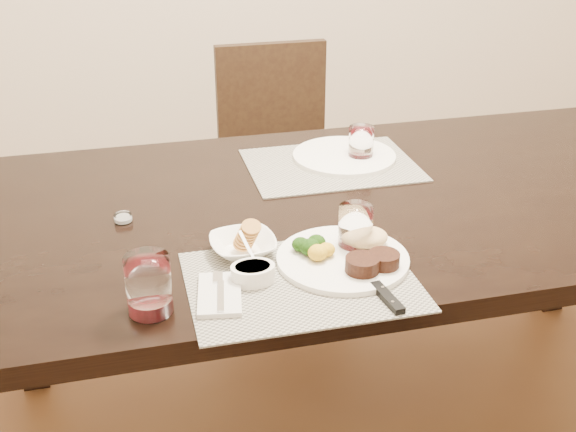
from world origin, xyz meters
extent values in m
plane|color=#4B2A18|center=(0.00, 0.00, 0.00)|extent=(4.50, 4.50, 0.00)
cube|color=black|center=(0.00, 0.00, 0.72)|extent=(2.00, 1.00, 0.05)
cube|color=black|center=(-0.92, 0.42, 0.35)|extent=(0.08, 0.08, 0.70)
cube|color=black|center=(0.92, 0.42, 0.35)|extent=(0.08, 0.08, 0.70)
cube|color=black|center=(0.00, 0.85, 0.43)|extent=(0.42, 0.42, 0.04)
cube|color=black|center=(-0.18, 0.67, 0.21)|extent=(0.04, 0.04, 0.41)
cube|color=black|center=(0.18, 0.67, 0.21)|extent=(0.04, 0.04, 0.41)
cube|color=black|center=(-0.18, 1.03, 0.21)|extent=(0.04, 0.04, 0.41)
cube|color=black|center=(0.18, 1.03, 0.21)|extent=(0.04, 0.04, 0.41)
cube|color=black|center=(0.00, 1.04, 0.68)|extent=(0.42, 0.04, 0.45)
cube|color=gray|center=(-0.25, -0.36, 0.75)|extent=(0.46, 0.34, 0.00)
cube|color=gray|center=(-0.02, 0.21, 0.75)|extent=(0.46, 0.34, 0.00)
cylinder|color=white|center=(-0.15, -0.30, 0.76)|extent=(0.28, 0.28, 0.01)
cylinder|color=black|center=(-0.13, -0.37, 0.78)|extent=(0.07, 0.07, 0.03)
cylinder|color=black|center=(-0.08, -0.36, 0.78)|extent=(0.07, 0.07, 0.03)
ellipsoid|color=#E4BF88|center=(-0.08, -0.27, 0.79)|extent=(0.09, 0.08, 0.04)
ellipsoid|color=#1E450D|center=(-0.21, -0.28, 0.78)|extent=(0.04, 0.04, 0.04)
ellipsoid|color=gold|center=(-0.20, -0.30, 0.78)|extent=(0.04, 0.04, 0.03)
cube|color=silver|center=(-0.42, -0.38, 0.76)|extent=(0.11, 0.16, 0.01)
cube|color=silver|center=(-0.42, -0.39, 0.77)|extent=(0.03, 0.11, 0.00)
cube|color=silver|center=(-0.42, -0.32, 0.77)|extent=(0.03, 0.04, 0.00)
cube|color=silver|center=(-0.11, -0.34, 0.76)|extent=(0.04, 0.15, 0.00)
cube|color=black|center=(-0.11, -0.47, 0.76)|extent=(0.04, 0.11, 0.01)
imported|color=white|center=(-0.35, -0.22, 0.77)|extent=(0.15, 0.15, 0.03)
cylinder|color=#B37138|center=(-0.35, -0.22, 0.80)|extent=(0.04, 0.05, 0.04)
cylinder|color=white|center=(-0.35, -0.33, 0.77)|extent=(0.09, 0.09, 0.04)
cylinder|color=#0D3D0E|center=(-0.35, -0.33, 0.78)|extent=(0.07, 0.07, 0.01)
cube|color=silver|center=(-0.35, -0.27, 0.80)|extent=(0.01, 0.06, 0.04)
cylinder|color=white|center=(-0.11, -0.26, 0.81)|extent=(0.07, 0.07, 0.10)
cylinder|color=#3A0508|center=(-0.11, -0.26, 0.77)|extent=(0.06, 0.06, 0.03)
cylinder|color=white|center=(0.03, 0.25, 0.76)|extent=(0.29, 0.29, 0.01)
cylinder|color=white|center=(0.08, 0.23, 0.80)|extent=(0.07, 0.07, 0.10)
cylinder|color=#3A0508|center=(0.08, 0.23, 0.77)|extent=(0.06, 0.06, 0.02)
cylinder|color=white|center=(-0.55, -0.39, 0.81)|extent=(0.09, 0.09, 0.12)
cylinder|color=#3A0508|center=(-0.55, -0.39, 0.76)|extent=(0.07, 0.07, 0.03)
cylinder|color=white|center=(-0.59, 0.00, 0.76)|extent=(0.04, 0.04, 0.02)
cylinder|color=silver|center=(-0.59, 0.00, 0.76)|extent=(0.03, 0.03, 0.01)
camera|label=1|loc=(-0.58, -1.56, 1.53)|focal=45.00mm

